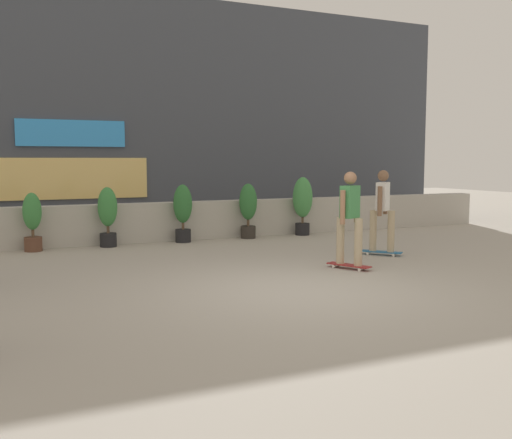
% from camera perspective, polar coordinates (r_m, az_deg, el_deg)
% --- Properties ---
extents(ground_plane, '(48.00, 48.00, 0.00)m').
position_cam_1_polar(ground_plane, '(8.75, 4.16, -6.78)').
color(ground_plane, '#A8A093').
extents(planter_wall, '(18.00, 0.40, 0.90)m').
position_cam_1_polar(planter_wall, '(14.16, -7.66, -0.15)').
color(planter_wall, '#B2ADA3').
rests_on(planter_wall, ground).
extents(building_backdrop, '(20.00, 2.08, 6.50)m').
position_cam_1_polar(building_backdrop, '(18.00, -11.61, 9.96)').
color(building_backdrop, '#424751').
rests_on(building_backdrop, ground).
extents(potted_plant_0, '(0.38, 0.38, 1.22)m').
position_cam_1_polar(potted_plant_0, '(13.10, -20.74, -0.04)').
color(potted_plant_0, brown).
rests_on(potted_plant_0, ground).
extents(potted_plant_1, '(0.42, 0.42, 1.31)m').
position_cam_1_polar(potted_plant_1, '(13.29, -14.10, 0.55)').
color(potted_plant_1, black).
rests_on(potted_plant_1, ground).
extents(potted_plant_2, '(0.43, 0.43, 1.33)m').
position_cam_1_polar(potted_plant_2, '(13.71, -7.07, 0.93)').
color(potted_plant_2, black).
rests_on(potted_plant_2, ground).
extents(potted_plant_3, '(0.43, 0.43, 1.33)m').
position_cam_1_polar(potted_plant_3, '(14.30, -0.76, 1.15)').
color(potted_plant_3, '#2D2823').
rests_on(potted_plant_3, ground).
extents(potted_plant_4, '(0.50, 0.50, 1.47)m').
position_cam_1_polar(potted_plant_4, '(14.96, 4.51, 1.73)').
color(potted_plant_4, black).
rests_on(potted_plant_4, ground).
extents(skater_mid_plaza, '(0.66, 0.74, 1.70)m').
position_cam_1_polar(skater_mid_plaza, '(12.00, 12.09, 1.07)').
color(skater_mid_plaza, '#266699').
rests_on(skater_mid_plaza, ground).
extents(skater_far_right, '(0.52, 0.81, 1.70)m').
position_cam_1_polar(skater_far_right, '(10.37, 9.01, 0.41)').
color(skater_far_right, maroon).
rests_on(skater_far_right, ground).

